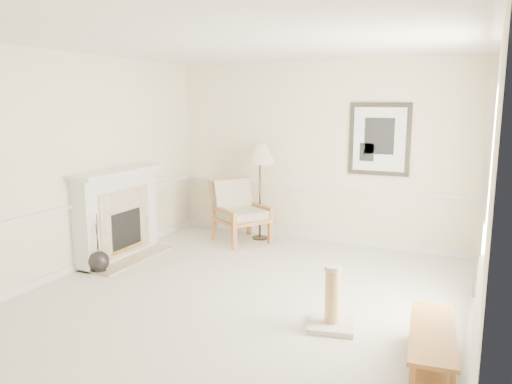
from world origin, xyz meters
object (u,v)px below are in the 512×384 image
(floor_vase, at_px, (99,262))
(armchair, at_px, (238,208))
(bench, at_px, (432,343))
(floor_lamp, at_px, (260,157))
(scratching_post, at_px, (332,308))

(floor_vase, height_order, armchair, armchair)
(bench, bearing_deg, armchair, 138.98)
(armchair, bearing_deg, bench, -98.00)
(armchair, xyz_separation_m, floor_lamp, (0.28, 0.23, 0.84))
(bench, bearing_deg, scratching_post, 157.47)
(floor_lamp, relative_size, scratching_post, 2.42)
(armchair, bearing_deg, scratching_post, -103.79)
(bench, xyz_separation_m, scratching_post, (-1.00, 0.42, -0.03))
(armchair, relative_size, scratching_post, 1.67)
(armchair, relative_size, floor_lamp, 0.69)
(floor_vase, relative_size, scratching_post, 1.25)
(scratching_post, bearing_deg, floor_vase, 175.36)
(floor_vase, bearing_deg, bench, -9.02)
(armchair, distance_m, scratching_post, 3.42)
(floor_lamp, xyz_separation_m, scratching_post, (2.05, -2.72, -1.18))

